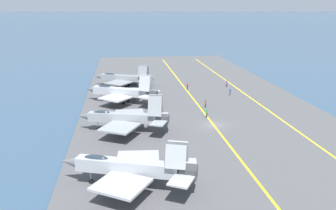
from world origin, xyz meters
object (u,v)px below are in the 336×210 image
at_px(crew_purple_vest, 227,83).
at_px(crew_blue_vest, 230,92).
at_px(parked_jet_third, 122,92).
at_px(crew_brown_vest, 206,103).
at_px(parked_jet_fourth, 124,78).
at_px(crew_red_vest, 187,86).
at_px(parked_jet_nearest, 130,167).
at_px(parked_jet_second, 125,118).
at_px(crew_green_vest, 207,113).

height_order(crew_purple_vest, crew_blue_vest, crew_purple_vest).
xyz_separation_m(parked_jet_third, crew_brown_vest, (-5.83, -17.29, -1.55)).
distance_m(parked_jet_fourth, crew_red_vest, 16.81).
bearing_deg(crew_brown_vest, parked_jet_third, 71.36).
bearing_deg(crew_blue_vest, crew_purple_vest, -11.57).
height_order(parked_jet_nearest, parked_jet_second, parked_jet_second).
height_order(parked_jet_third, crew_blue_vest, parked_jet_third).
relative_size(crew_green_vest, crew_brown_vest, 1.03).
distance_m(crew_red_vest, crew_brown_vest, 16.18).
height_order(parked_jet_third, crew_purple_vest, parked_jet_third).
distance_m(parked_jet_second, parked_jet_fourth, 34.41).
distance_m(parked_jet_second, crew_brown_vest, 21.10).
bearing_deg(crew_green_vest, parked_jet_nearest, 148.73).
xyz_separation_m(parked_jet_second, crew_red_vest, (28.71, -16.02, -1.55)).
bearing_deg(crew_green_vest, crew_blue_vest, -30.78).
xyz_separation_m(parked_jet_nearest, parked_jet_fourth, (53.77, -0.00, -0.38)).
relative_size(parked_jet_second, crew_green_vest, 8.70).
bearing_deg(crew_purple_vest, crew_green_vest, 155.50).
bearing_deg(parked_jet_second, parked_jet_third, 1.24).
bearing_deg(crew_red_vest, crew_blue_vest, -127.52).
bearing_deg(parked_jet_nearest, parked_jet_second, 0.76).
height_order(parked_jet_second, crew_red_vest, parked_jet_second).
xyz_separation_m(crew_blue_vest, crew_green_vest, (-16.02, 9.54, 0.06)).
height_order(parked_jet_second, parked_jet_fourth, parked_jet_second).
bearing_deg(crew_purple_vest, parked_jet_fourth, 82.08).
distance_m(parked_jet_nearest, crew_brown_vest, 36.02).
bearing_deg(crew_purple_vest, crew_brown_vest, 151.17).
relative_size(parked_jet_fourth, crew_red_vest, 9.26).
distance_m(parked_jet_second, parked_jet_third, 18.39).
height_order(parked_jet_nearest, crew_blue_vest, parked_jet_nearest).
bearing_deg(crew_red_vest, parked_jet_second, 150.84).
bearing_deg(crew_purple_vest, parked_jet_third, 114.32).
height_order(parked_jet_fourth, crew_brown_vest, parked_jet_fourth).
xyz_separation_m(crew_red_vest, crew_brown_vest, (-16.16, -0.87, 0.01)).
bearing_deg(crew_brown_vest, crew_red_vest, 3.08).
xyz_separation_m(parked_jet_nearest, crew_green_vest, (25.10, -15.25, -1.64)).
height_order(parked_jet_second, crew_brown_vest, parked_jet_second).
bearing_deg(crew_brown_vest, crew_green_vest, 168.52).
distance_m(parked_jet_nearest, parked_jet_third, 37.74).
bearing_deg(crew_blue_vest, crew_green_vest, 149.22).
relative_size(parked_jet_nearest, crew_red_vest, 9.47).
height_order(parked_jet_third, parked_jet_fourth, parked_jet_third).
bearing_deg(crew_red_vest, crew_brown_vest, -176.92).
bearing_deg(crew_blue_vest, crew_brown_vest, 138.48).
relative_size(parked_jet_nearest, crew_green_vest, 9.11).
relative_size(parked_jet_second, crew_red_vest, 9.05).
relative_size(parked_jet_third, crew_red_vest, 9.58).
relative_size(crew_blue_vest, crew_green_vest, 0.94).
distance_m(crew_red_vest, crew_green_vest, 22.96).
xyz_separation_m(crew_purple_vest, crew_red_vest, (-2.00, 10.86, 0.00)).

